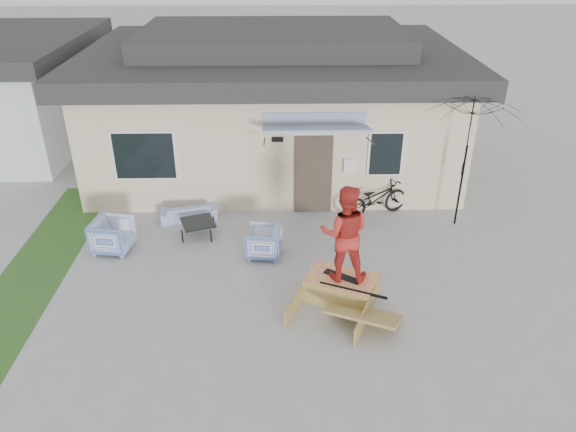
{
  "coord_description": "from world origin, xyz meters",
  "views": [
    {
      "loc": [
        0.08,
        -8.2,
        6.69
      ],
      "look_at": [
        0.3,
        1.8,
        1.3
      ],
      "focal_mm": 34.05,
      "sensor_mm": 36.0,
      "label": 1
    }
  ],
  "objects_px": {
    "skater": "(345,232)",
    "armchair_right": "(263,240)",
    "loveseat": "(188,209)",
    "coffee_table": "(198,228)",
    "armchair_left": "(112,234)",
    "skateboard": "(342,276)",
    "skate_ramp": "(341,287)",
    "bicycle": "(376,195)",
    "patio_umbrella": "(465,159)"
  },
  "relations": [
    {
      "from": "coffee_table",
      "to": "skate_ramp",
      "type": "bearing_deg",
      "value": -38.65
    },
    {
      "from": "armchair_left",
      "to": "patio_umbrella",
      "type": "relative_size",
      "value": 0.33
    },
    {
      "from": "armchair_right",
      "to": "skate_ramp",
      "type": "xyz_separation_m",
      "value": [
        1.58,
        -1.6,
        -0.16
      ]
    },
    {
      "from": "bicycle",
      "to": "patio_umbrella",
      "type": "height_order",
      "value": "patio_umbrella"
    },
    {
      "from": "loveseat",
      "to": "skateboard",
      "type": "relative_size",
      "value": 1.81
    },
    {
      "from": "coffee_table",
      "to": "bicycle",
      "type": "height_order",
      "value": "bicycle"
    },
    {
      "from": "coffee_table",
      "to": "skater",
      "type": "bearing_deg",
      "value": -38.04
    },
    {
      "from": "armchair_left",
      "to": "skater",
      "type": "distance_m",
      "value": 5.5
    },
    {
      "from": "armchair_right",
      "to": "coffee_table",
      "type": "bearing_deg",
      "value": -112.67
    },
    {
      "from": "loveseat",
      "to": "skate_ramp",
      "type": "distance_m",
      "value": 4.9
    },
    {
      "from": "armchair_left",
      "to": "patio_umbrella",
      "type": "distance_m",
      "value": 8.42
    },
    {
      "from": "bicycle",
      "to": "skate_ramp",
      "type": "relative_size",
      "value": 1.03
    },
    {
      "from": "loveseat",
      "to": "armchair_left",
      "type": "height_order",
      "value": "armchair_left"
    },
    {
      "from": "coffee_table",
      "to": "bicycle",
      "type": "xyz_separation_m",
      "value": [
        4.42,
        0.92,
        0.4
      ]
    },
    {
      "from": "loveseat",
      "to": "skateboard",
      "type": "distance_m",
      "value": 4.89
    },
    {
      "from": "bicycle",
      "to": "skater",
      "type": "xyz_separation_m",
      "value": [
        -1.23,
        -3.42,
        0.9
      ]
    },
    {
      "from": "bicycle",
      "to": "skateboard",
      "type": "relative_size",
      "value": 2.35
    },
    {
      "from": "skate_ramp",
      "to": "skater",
      "type": "xyz_separation_m",
      "value": [
        0.02,
        0.04,
        1.26
      ]
    },
    {
      "from": "bicycle",
      "to": "skater",
      "type": "distance_m",
      "value": 3.74
    },
    {
      "from": "skate_ramp",
      "to": "skater",
      "type": "height_order",
      "value": "skater"
    },
    {
      "from": "bicycle",
      "to": "skater",
      "type": "relative_size",
      "value": 0.93
    },
    {
      "from": "loveseat",
      "to": "patio_umbrella",
      "type": "relative_size",
      "value": 0.55
    },
    {
      "from": "skater",
      "to": "armchair_right",
      "type": "bearing_deg",
      "value": -37.65
    },
    {
      "from": "patio_umbrella",
      "to": "coffee_table",
      "type": "bearing_deg",
      "value": -175.99
    },
    {
      "from": "bicycle",
      "to": "skate_ramp",
      "type": "bearing_deg",
      "value": 136.53
    },
    {
      "from": "loveseat",
      "to": "skater",
      "type": "distance_m",
      "value": 5.03
    },
    {
      "from": "coffee_table",
      "to": "patio_umbrella",
      "type": "relative_size",
      "value": 0.29
    },
    {
      "from": "bicycle",
      "to": "skateboard",
      "type": "distance_m",
      "value": 3.64
    },
    {
      "from": "bicycle",
      "to": "armchair_right",
      "type": "bearing_deg",
      "value": 99.61
    },
    {
      "from": "loveseat",
      "to": "coffee_table",
      "type": "xyz_separation_m",
      "value": [
        0.36,
        -0.85,
        -0.09
      ]
    },
    {
      "from": "armchair_right",
      "to": "loveseat",
      "type": "bearing_deg",
      "value": -124.73
    },
    {
      "from": "armchair_right",
      "to": "skate_ramp",
      "type": "distance_m",
      "value": 2.26
    },
    {
      "from": "skateboard",
      "to": "skate_ramp",
      "type": "bearing_deg",
      "value": -79.75
    },
    {
      "from": "bicycle",
      "to": "armchair_left",
      "type": "bearing_deg",
      "value": 80.18
    },
    {
      "from": "bicycle",
      "to": "loveseat",
      "type": "bearing_deg",
      "value": 67.15
    },
    {
      "from": "loveseat",
      "to": "skate_ramp",
      "type": "relative_size",
      "value": 0.79
    },
    {
      "from": "armchair_left",
      "to": "skate_ramp",
      "type": "bearing_deg",
      "value": -102.63
    },
    {
      "from": "bicycle",
      "to": "patio_umbrella",
      "type": "bearing_deg",
      "value": -127.27
    },
    {
      "from": "armchair_left",
      "to": "skateboard",
      "type": "bearing_deg",
      "value": -102.15
    },
    {
      "from": "coffee_table",
      "to": "skateboard",
      "type": "xyz_separation_m",
      "value": [
        3.19,
        -2.5,
        0.29
      ]
    },
    {
      "from": "armchair_right",
      "to": "skateboard",
      "type": "height_order",
      "value": "armchair_right"
    },
    {
      "from": "patio_umbrella",
      "to": "bicycle",
      "type": "bearing_deg",
      "value": 166.39
    },
    {
      "from": "loveseat",
      "to": "skate_ramp",
      "type": "bearing_deg",
      "value": 122.88
    },
    {
      "from": "skateboard",
      "to": "armchair_left",
      "type": "bearing_deg",
      "value": -166.67
    },
    {
      "from": "loveseat",
      "to": "coffee_table",
      "type": "relative_size",
      "value": 1.89
    },
    {
      "from": "skater",
      "to": "skate_ramp",
      "type": "bearing_deg",
      "value": 73.24
    },
    {
      "from": "bicycle",
      "to": "skater",
      "type": "height_order",
      "value": "skater"
    },
    {
      "from": "loveseat",
      "to": "armchair_left",
      "type": "distance_m",
      "value": 2.12
    },
    {
      "from": "coffee_table",
      "to": "loveseat",
      "type": "bearing_deg",
      "value": 112.86
    },
    {
      "from": "coffee_table",
      "to": "bicycle",
      "type": "relative_size",
      "value": 0.41
    }
  ]
}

